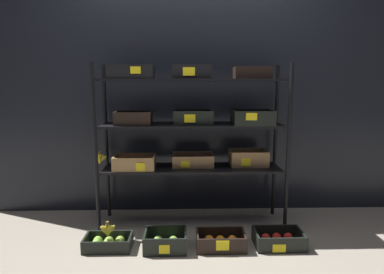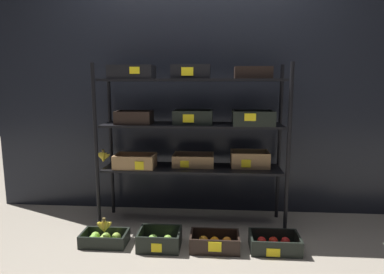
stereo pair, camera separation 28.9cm
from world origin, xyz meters
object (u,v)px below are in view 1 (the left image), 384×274
crate_ground_left_apple_green (166,242)px  crate_ground_apple_red (278,240)px  display_rack (192,124)px  banana_bunch_loose (108,230)px  crate_ground_apple_green (108,243)px  crate_ground_orange (221,242)px

crate_ground_left_apple_green → crate_ground_apple_red: 0.88m
display_rack → banana_bunch_loose: bearing=-145.2°
crate_ground_apple_green → crate_ground_left_apple_green: 0.44m
crate_ground_apple_green → banana_bunch_loose: (0.00, -0.00, 0.11)m
crate_ground_apple_green → crate_ground_left_apple_green: size_ratio=1.11×
banana_bunch_loose → crate_ground_apple_red: bearing=0.3°
display_rack → crate_ground_left_apple_green: bearing=-114.2°
crate_ground_apple_green → crate_ground_orange: crate_ground_orange is taller
crate_ground_orange → crate_ground_left_apple_green: bearing=-179.5°
crate_ground_apple_green → crate_ground_left_apple_green: bearing=-2.5°
banana_bunch_loose → crate_ground_left_apple_green: bearing=-2.3°
banana_bunch_loose → display_rack: bearing=34.8°
crate_ground_orange → crate_ground_apple_red: size_ratio=1.00×
crate_ground_apple_green → display_rack: bearing=34.6°
crate_ground_left_apple_green → banana_bunch_loose: size_ratio=2.47×
crate_ground_apple_red → banana_bunch_loose: bearing=-179.7°
crate_ground_left_apple_green → banana_bunch_loose: 0.45m
crate_ground_orange → display_rack: bearing=114.5°
crate_ground_orange → banana_bunch_loose: (-0.87, 0.01, 0.10)m
display_rack → crate_ground_apple_red: 1.18m
display_rack → crate_ground_left_apple_green: (-0.21, -0.47, -0.86)m
display_rack → crate_ground_orange: bearing=-65.5°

